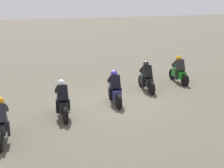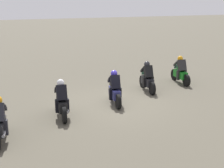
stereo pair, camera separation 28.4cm
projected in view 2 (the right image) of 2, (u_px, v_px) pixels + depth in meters
name	position (u px, v px, depth m)	size (l,w,h in m)	color
ground_plane	(113.00, 103.00, 14.19)	(120.00, 120.00, 0.00)	#514C3F
rider_lane_a	(181.00, 72.00, 17.38)	(2.04, 0.57, 1.51)	black
rider_lane_b	(147.00, 79.00, 15.92)	(2.04, 0.59, 1.51)	black
rider_lane_c	(115.00, 90.00, 13.97)	(2.04, 0.60, 1.51)	black
rider_lane_d	(62.00, 102.00, 12.43)	(2.04, 0.57, 1.51)	black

